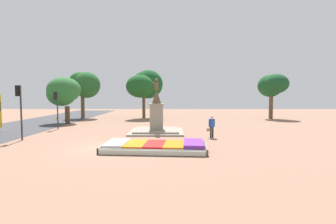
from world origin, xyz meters
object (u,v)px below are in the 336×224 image
(statue_monument, at_px, (157,123))
(traffic_light_far_corner, at_px, (56,104))
(traffic_light_mid_block, at_px, (19,102))
(pedestrian_with_handbag, at_px, (212,125))
(flower_planter, at_px, (156,147))

(statue_monument, xyz_separation_m, traffic_light_far_corner, (-9.97, 2.43, 1.63))
(traffic_light_mid_block, bearing_deg, pedestrian_with_handbag, 4.83)
(flower_planter, distance_m, pedestrian_with_handbag, 6.28)
(statue_monument, relative_size, traffic_light_mid_block, 1.18)
(traffic_light_far_corner, xyz_separation_m, pedestrian_with_handbag, (14.41, -5.22, -1.52))
(statue_monument, height_order, pedestrian_with_handbag, statue_monument)
(traffic_light_far_corner, bearing_deg, statue_monument, -13.73)
(traffic_light_far_corner, bearing_deg, pedestrian_with_handbag, -19.91)
(flower_planter, height_order, traffic_light_mid_block, traffic_light_mid_block)
(flower_planter, bearing_deg, statue_monument, 92.40)
(traffic_light_mid_block, bearing_deg, traffic_light_far_corner, 90.75)
(statue_monument, height_order, traffic_light_far_corner, statue_monument)
(traffic_light_mid_block, xyz_separation_m, pedestrian_with_handbag, (14.33, 1.21, -1.83))
(statue_monument, xyz_separation_m, pedestrian_with_handbag, (4.45, -2.79, 0.11))
(traffic_light_mid_block, bearing_deg, flower_planter, -18.72)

